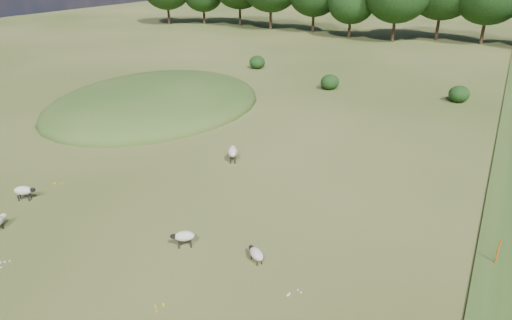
{
  "coord_description": "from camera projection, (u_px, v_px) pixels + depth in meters",
  "views": [
    {
      "loc": [
        13.14,
        -16.31,
        11.3
      ],
      "look_at": [
        2.0,
        4.0,
        1.0
      ],
      "focal_mm": 32.0,
      "sensor_mm": 36.0,
      "label": 1
    }
  ],
  "objects": [
    {
      "name": "marker_post",
      "position": [
        498.0,
        253.0,
        18.07
      ],
      "size": [
        0.06,
        0.06,
        1.2
      ],
      "primitive_type": "cylinder",
      "color": "#D8590C",
      "rests_on": "ground"
    },
    {
      "name": "sheep_4",
      "position": [
        256.0,
        254.0,
        18.4
      ],
      "size": [
        1.02,
        0.83,
        0.58
      ],
      "rotation": [
        0.0,
        0.0,
        2.57
      ],
      "color": "beige",
      "rests_on": "ground"
    },
    {
      "name": "mound",
      "position": [
        156.0,
        105.0,
        38.32
      ],
      "size": [
        16.0,
        20.0,
        4.0
      ],
      "primitive_type": "ellipsoid",
      "color": "#33561E",
      "rests_on": "ground"
    },
    {
      "name": "sheep_2",
      "position": [
        184.0,
        236.0,
        19.26
      ],
      "size": [
        1.02,
        0.9,
        0.75
      ],
      "rotation": [
        0.0,
        0.0,
        3.8
      ],
      "color": "beige",
      "rests_on": "ground"
    },
    {
      "name": "sheep_0",
      "position": [
        24.0,
        191.0,
        23.0
      ],
      "size": [
        1.1,
        0.86,
        0.78
      ],
      "rotation": [
        0.0,
        0.0,
        0.53
      ],
      "color": "beige",
      "rests_on": "ground"
    },
    {
      "name": "ground",
      "position": [
        325.0,
        100.0,
        39.45
      ],
      "size": [
        160.0,
        160.0,
        0.0
      ],
      "primitive_type": "plane",
      "color": "#344B17",
      "rests_on": "ground"
    },
    {
      "name": "shrubs",
      "position": [
        338.0,
        78.0,
        44.01
      ],
      "size": [
        22.92,
        6.11,
        1.43
      ],
      "color": "black",
      "rests_on": "ground"
    },
    {
      "name": "sheep_1",
      "position": [
        233.0,
        152.0,
        27.37
      ],
      "size": [
        1.01,
        1.29,
        0.92
      ],
      "rotation": [
        0.0,
        0.0,
        2.1
      ],
      "color": "beige",
      "rests_on": "ground"
    }
  ]
}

